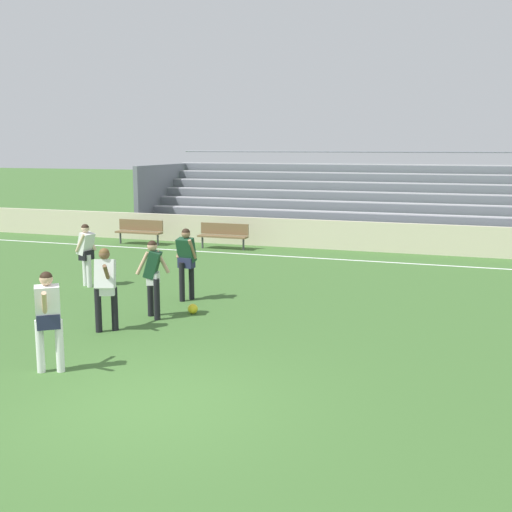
# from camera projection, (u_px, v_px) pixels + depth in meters

# --- Properties ---
(ground_plane) EXTENTS (160.00, 160.00, 0.00)m
(ground_plane) POSITION_uv_depth(u_px,v_px,m) (147.00, 405.00, 9.11)
(ground_plane) COLOR #3D662D
(field_line_sideline) EXTENTS (44.00, 0.12, 0.01)m
(field_line_sideline) POSITION_uv_depth(u_px,v_px,m) (336.00, 259.00, 20.76)
(field_line_sideline) COLOR white
(field_line_sideline) RESTS_ON ground
(sideline_wall) EXTENTS (48.00, 0.16, 1.02)m
(sideline_wall) POSITION_uv_depth(u_px,v_px,m) (348.00, 236.00, 22.50)
(sideline_wall) COLOR beige
(sideline_wall) RESTS_ON ground
(bleacher_stand) EXTENTS (18.48, 5.10, 3.37)m
(bleacher_stand) POSITION_uv_depth(u_px,v_px,m) (371.00, 200.00, 25.50)
(bleacher_stand) COLOR #B2B2B7
(bleacher_stand) RESTS_ON ground
(bench_near_bin) EXTENTS (1.80, 0.40, 0.90)m
(bench_near_bin) POSITION_uv_depth(u_px,v_px,m) (140.00, 230.00, 23.85)
(bench_near_bin) COLOR brown
(bench_near_bin) RESTS_ON ground
(bench_centre_sideline) EXTENTS (1.80, 0.40, 0.90)m
(bench_centre_sideline) POSITION_uv_depth(u_px,v_px,m) (223.00, 234.00, 22.77)
(bench_centre_sideline) COLOR brown
(bench_centre_sideline) RESTS_ON ground
(player_dark_dropping_back) EXTENTS (0.64, 0.47, 1.66)m
(player_dark_dropping_back) POSITION_uv_depth(u_px,v_px,m) (153.00, 272.00, 13.54)
(player_dark_dropping_back) COLOR black
(player_dark_dropping_back) RESTS_ON ground
(player_dark_on_ball) EXTENTS (0.48, 0.45, 1.71)m
(player_dark_on_ball) POSITION_uv_depth(u_px,v_px,m) (186.00, 258.00, 15.10)
(player_dark_on_ball) COLOR black
(player_dark_on_ball) RESTS_ON ground
(player_white_pressing_high) EXTENTS (0.48, 0.72, 1.66)m
(player_white_pressing_high) POSITION_uv_depth(u_px,v_px,m) (105.00, 282.00, 12.56)
(player_white_pressing_high) COLOR black
(player_white_pressing_high) RESTS_ON ground
(player_white_overlapping) EXTENTS (0.47, 0.72, 1.65)m
(player_white_overlapping) POSITION_uv_depth(u_px,v_px,m) (48.00, 313.00, 10.27)
(player_white_overlapping) COLOR white
(player_white_overlapping) RESTS_ON ground
(player_white_wide_right) EXTENTS (0.42, 0.49, 1.63)m
(player_white_wide_right) POSITION_uv_depth(u_px,v_px,m) (86.00, 250.00, 16.61)
(player_white_wide_right) COLOR white
(player_white_wide_right) RESTS_ON ground
(soccer_ball) EXTENTS (0.22, 0.22, 0.22)m
(soccer_ball) POSITION_uv_depth(u_px,v_px,m) (193.00, 309.00, 14.02)
(soccer_ball) COLOR yellow
(soccer_ball) RESTS_ON ground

